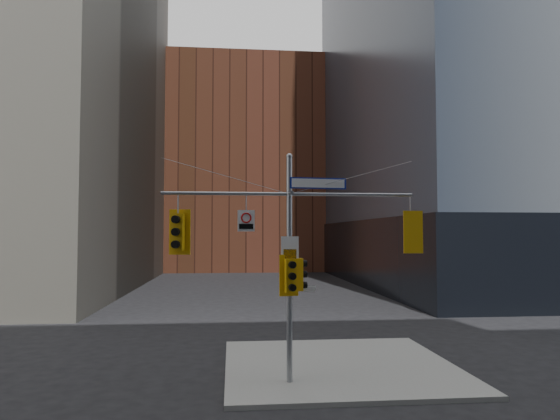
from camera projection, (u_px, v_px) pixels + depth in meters
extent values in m
plane|color=black|center=(298.00, 409.00, 13.48)|extent=(160.00, 160.00, 0.00)
cube|color=gray|center=(339.00, 366.00, 17.66)|extent=(8.00, 8.00, 0.15)
cube|color=black|center=(541.00, 252.00, 48.17)|extent=(36.40, 36.40, 6.00)
cube|color=brown|center=(244.00, 170.00, 71.82)|extent=(26.00, 20.00, 28.00)
cylinder|color=gray|center=(289.00, 270.00, 15.65)|extent=(0.18, 0.18, 7.20)
sphere|color=gray|center=(289.00, 156.00, 15.82)|extent=(0.20, 0.20, 0.20)
cylinder|color=gray|center=(226.00, 194.00, 15.57)|extent=(4.00, 0.11, 0.11)
cylinder|color=gray|center=(351.00, 195.00, 15.96)|extent=(4.00, 0.11, 0.11)
cylinder|color=gray|center=(291.00, 193.00, 15.42)|extent=(0.10, 0.70, 0.10)
cylinder|color=gray|center=(226.00, 176.00, 15.59)|extent=(4.00, 0.02, 1.12)
cylinder|color=gray|center=(351.00, 177.00, 15.98)|extent=(4.00, 0.02, 1.12)
cube|color=#D79A0B|center=(178.00, 232.00, 15.37)|extent=(0.42, 0.33, 1.14)
cube|color=#D79A0B|center=(180.00, 232.00, 15.56)|extent=(0.67, 0.18, 1.41)
cylinder|color=black|center=(176.00, 219.00, 15.17)|extent=(0.27, 0.22, 0.24)
cylinder|color=black|center=(177.00, 219.00, 15.26)|extent=(0.21, 0.06, 0.21)
cylinder|color=black|center=(176.00, 232.00, 15.15)|extent=(0.27, 0.22, 0.24)
cylinder|color=black|center=(176.00, 232.00, 15.24)|extent=(0.21, 0.06, 0.21)
cylinder|color=black|center=(175.00, 244.00, 15.13)|extent=(0.27, 0.22, 0.24)
cylinder|color=#0CE559|center=(176.00, 244.00, 15.22)|extent=(0.21, 0.06, 0.21)
cube|color=#D79A0B|center=(411.00, 232.00, 16.09)|extent=(0.37, 0.28, 1.10)
cube|color=#D79A0B|center=(413.00, 232.00, 15.90)|extent=(0.65, 0.09, 1.36)
cylinder|color=black|center=(408.00, 221.00, 16.31)|extent=(0.24, 0.18, 0.23)
cylinder|color=black|center=(409.00, 221.00, 16.23)|extent=(0.20, 0.04, 0.20)
cylinder|color=black|center=(408.00, 232.00, 16.29)|extent=(0.24, 0.18, 0.23)
cylinder|color=black|center=(409.00, 232.00, 16.21)|extent=(0.20, 0.04, 0.20)
cylinder|color=black|center=(408.00, 243.00, 16.28)|extent=(0.24, 0.18, 0.23)
cylinder|color=black|center=(409.00, 243.00, 16.19)|extent=(0.20, 0.04, 0.20)
cube|color=#D79A0B|center=(298.00, 274.00, 15.67)|extent=(0.28, 0.36, 1.02)
cylinder|color=black|center=(304.00, 264.00, 15.73)|extent=(0.19, 0.24, 0.21)
cylinder|color=black|center=(302.00, 264.00, 15.71)|extent=(0.05, 0.18, 0.18)
cylinder|color=black|center=(304.00, 274.00, 15.72)|extent=(0.19, 0.24, 0.21)
cylinder|color=black|center=(302.00, 274.00, 15.70)|extent=(0.05, 0.18, 0.18)
cylinder|color=black|center=(304.00, 285.00, 15.70)|extent=(0.19, 0.24, 0.21)
cylinder|color=black|center=(302.00, 285.00, 15.68)|extent=(0.05, 0.18, 0.18)
cube|color=#D79A0B|center=(290.00, 276.00, 15.36)|extent=(0.37, 0.29, 1.04)
cube|color=#D79A0B|center=(289.00, 275.00, 15.53)|extent=(0.61, 0.15, 1.29)
cylinder|color=black|center=(292.00, 265.00, 15.19)|extent=(0.24, 0.19, 0.22)
cylinder|color=black|center=(292.00, 265.00, 15.26)|extent=(0.19, 0.05, 0.19)
cylinder|color=black|center=(292.00, 276.00, 15.17)|extent=(0.24, 0.19, 0.22)
cylinder|color=black|center=(292.00, 276.00, 15.25)|extent=(0.19, 0.05, 0.19)
cylinder|color=black|center=(292.00, 288.00, 15.15)|extent=(0.24, 0.19, 0.22)
cylinder|color=black|center=(292.00, 287.00, 15.23)|extent=(0.19, 0.05, 0.19)
cube|color=navy|center=(318.00, 183.00, 15.87)|extent=(1.85, 0.24, 0.36)
cube|color=silver|center=(318.00, 183.00, 15.85)|extent=(1.73, 0.20, 0.28)
cube|color=silver|center=(246.00, 221.00, 15.57)|extent=(0.53, 0.08, 0.67)
torus|color=#B20A0A|center=(246.00, 218.00, 15.55)|extent=(0.33, 0.07, 0.33)
cube|color=black|center=(246.00, 226.00, 15.54)|extent=(0.44, 0.05, 0.16)
cube|color=silver|center=(290.00, 248.00, 15.56)|extent=(0.55, 0.04, 0.72)
cube|color=#D88C00|center=(290.00, 254.00, 15.53)|extent=(0.40, 0.02, 0.32)
cube|color=silver|center=(304.00, 289.00, 15.66)|extent=(0.76, 0.03, 0.15)
cube|color=#145926|center=(288.00, 289.00, 16.06)|extent=(0.06, 0.80, 0.16)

